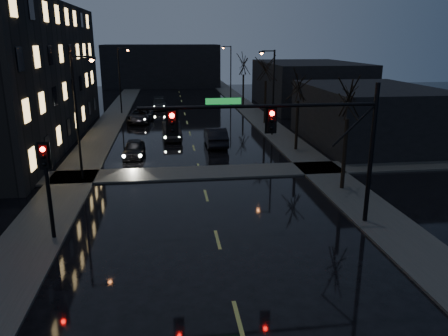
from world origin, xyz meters
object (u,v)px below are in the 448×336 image
object	(u,v)px
oncoming_car_b	(172,131)
oncoming_car_d	(159,104)
lead_car	(216,137)
oncoming_car_a	(134,149)
oncoming_car_c	(140,116)

from	to	relation	value
oncoming_car_b	oncoming_car_d	world-z (taller)	oncoming_car_b
oncoming_car_b	lead_car	world-z (taller)	lead_car
oncoming_car_a	lead_car	world-z (taller)	lead_car
oncoming_car_c	oncoming_car_b	bearing A→B (deg)	-62.92
oncoming_car_b	oncoming_car_d	size ratio (longest dim) A/B	0.95
oncoming_car_c	oncoming_car_d	xyz separation A→B (m)	(2.00, 9.34, -0.01)
oncoming_car_a	oncoming_car_c	size ratio (longest dim) A/B	0.74
oncoming_car_b	oncoming_car_c	distance (m)	9.65
oncoming_car_d	lead_car	distance (m)	22.24
oncoming_car_a	oncoming_car_d	xyz separation A→B (m)	(1.65, 24.60, 0.06)
oncoming_car_a	oncoming_car_c	xyz separation A→B (m)	(-0.35, 15.25, 0.06)
oncoming_car_a	oncoming_car_b	size ratio (longest dim) A/B	0.83
oncoming_car_c	lead_car	bearing A→B (deg)	-53.27
oncoming_car_d	oncoming_car_a	bearing A→B (deg)	-97.03
oncoming_car_a	lead_car	size ratio (longest dim) A/B	0.80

